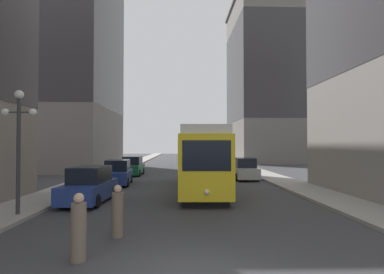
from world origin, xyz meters
name	(u,v)px	position (x,y,z in m)	size (l,w,h in m)	color
sidewalk_left	(130,165)	(-7.64, 40.00, 0.07)	(2.60, 120.00, 0.15)	gray
sidewalk_right	(236,164)	(7.64, 40.00, 0.07)	(2.60, 120.00, 0.15)	gray
streetcar	(202,157)	(0.99, 14.36, 2.10)	(3.02, 13.71, 3.89)	black
transit_bus	(218,153)	(4.26, 33.72, 1.95)	(3.04, 11.94, 3.45)	black
parked_car_left_near	(132,166)	(-5.04, 24.53, 0.84)	(1.94, 4.55, 1.82)	black
parked_car_left_mid	(118,173)	(-5.04, 17.17, 0.84)	(2.09, 4.61, 1.82)	black
parked_car_right_far	(244,169)	(5.04, 20.64, 0.84)	(1.96, 5.02, 1.82)	black
parked_car_left_far	(89,186)	(-5.03, 9.74, 0.84)	(2.08, 4.74, 1.82)	black
pedestrian_crossing_near	(79,229)	(-2.96, 1.28, 0.80)	(0.38, 0.38, 1.72)	#6B5B4C
pedestrian_crossing_far	(118,213)	(-2.40, 3.43, 0.77)	(0.37, 0.37, 1.66)	#6B5B4C
lamp_post_left_near	(19,132)	(-6.94, 6.31, 3.47)	(1.41, 0.36, 5.00)	#333338
building_left_midblock	(62,47)	(-15.05, 33.25, 14.93)	(12.82, 17.23, 28.97)	slate
building_right_midblock	(262,79)	(13.95, 49.44, 14.54)	(10.63, 18.21, 28.21)	slate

